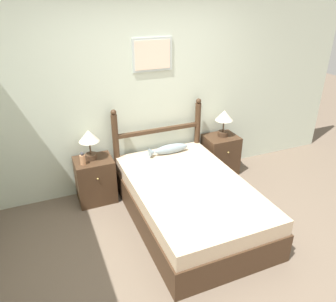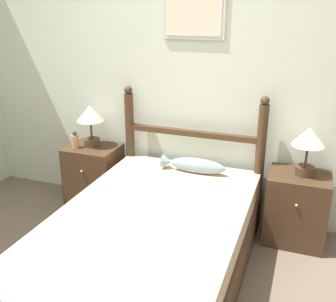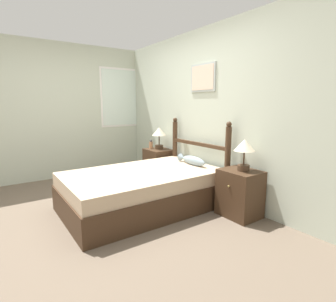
{
  "view_description": "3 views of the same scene",
  "coord_description": "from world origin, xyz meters",
  "px_view_note": "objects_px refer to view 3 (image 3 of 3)",
  "views": [
    {
      "loc": [
        -1.38,
        -2.32,
        2.55
      ],
      "look_at": [
        0.03,
        1.02,
        0.76
      ],
      "focal_mm": 35.0,
      "sensor_mm": 36.0,
      "label": 1
    },
    {
      "loc": [
        1.08,
        -1.6,
        1.88
      ],
      "look_at": [
        0.09,
        1.09,
        0.81
      ],
      "focal_mm": 42.0,
      "sensor_mm": 36.0,
      "label": 2
    },
    {
      "loc": [
        3.16,
        -1.1,
        1.42
      ],
      "look_at": [
        0.2,
        0.97,
        0.77
      ],
      "focal_mm": 28.0,
      "sensor_mm": 36.0,
      "label": 3
    }
  ],
  "objects_px": {
    "nightstand_right": "(240,193)",
    "table_lamp_right": "(244,148)",
    "table_lamp_left": "(159,134)",
    "nightstand_left": "(158,165)",
    "bed": "(143,190)",
    "fish_pillow": "(192,160)",
    "bottle": "(151,145)"
  },
  "relations": [
    {
      "from": "nightstand_right",
      "to": "bottle",
      "type": "bearing_deg",
      "value": -177.87
    },
    {
      "from": "table_lamp_right",
      "to": "nightstand_right",
      "type": "bearing_deg",
      "value": -155.15
    },
    {
      "from": "nightstand_right",
      "to": "bottle",
      "type": "height_order",
      "value": "bottle"
    },
    {
      "from": "nightstand_left",
      "to": "table_lamp_right",
      "type": "bearing_deg",
      "value": 0.36
    },
    {
      "from": "nightstand_right",
      "to": "table_lamp_left",
      "type": "distance_m",
      "value": 2.01
    },
    {
      "from": "nightstand_right",
      "to": "table_lamp_right",
      "type": "height_order",
      "value": "table_lamp_right"
    },
    {
      "from": "table_lamp_right",
      "to": "fish_pillow",
      "type": "xyz_separation_m",
      "value": [
        -0.91,
        -0.07,
        -0.3
      ]
    },
    {
      "from": "table_lamp_left",
      "to": "nightstand_left",
      "type": "bearing_deg",
      "value": -61.94
    },
    {
      "from": "bed",
      "to": "fish_pillow",
      "type": "xyz_separation_m",
      "value": [
        0.07,
        0.81,
        0.33
      ]
    },
    {
      "from": "nightstand_left",
      "to": "bottle",
      "type": "relative_size",
      "value": 3.6
    },
    {
      "from": "nightstand_right",
      "to": "fish_pillow",
      "type": "height_order",
      "value": "fish_pillow"
    },
    {
      "from": "table_lamp_right",
      "to": "fish_pillow",
      "type": "height_order",
      "value": "table_lamp_right"
    },
    {
      "from": "nightstand_left",
      "to": "table_lamp_left",
      "type": "distance_m",
      "value": 0.58
    },
    {
      "from": "table_lamp_left",
      "to": "bottle",
      "type": "relative_size",
      "value": 2.38
    },
    {
      "from": "bed",
      "to": "table_lamp_right",
      "type": "bearing_deg",
      "value": 42.15
    },
    {
      "from": "nightstand_right",
      "to": "bottle",
      "type": "xyz_separation_m",
      "value": [
        -2.04,
        -0.08,
        0.37
      ]
    },
    {
      "from": "nightstand_right",
      "to": "table_lamp_right",
      "type": "relative_size",
      "value": 1.51
    },
    {
      "from": "nightstand_right",
      "to": "bottle",
      "type": "distance_m",
      "value": 2.08
    },
    {
      "from": "table_lamp_right",
      "to": "bottle",
      "type": "relative_size",
      "value": 2.38
    },
    {
      "from": "nightstand_left",
      "to": "bottle",
      "type": "xyz_separation_m",
      "value": [
        -0.14,
        -0.08,
        0.37
      ]
    },
    {
      "from": "nightstand_left",
      "to": "table_lamp_right",
      "type": "distance_m",
      "value": 2.02
    },
    {
      "from": "nightstand_right",
      "to": "table_lamp_right",
      "type": "bearing_deg",
      "value": 24.85
    },
    {
      "from": "nightstand_left",
      "to": "bottle",
      "type": "bearing_deg",
      "value": -150.73
    },
    {
      "from": "table_lamp_right",
      "to": "bottle",
      "type": "height_order",
      "value": "table_lamp_right"
    },
    {
      "from": "table_lamp_right",
      "to": "table_lamp_left",
      "type": "bearing_deg",
      "value": 179.5
    },
    {
      "from": "bottle",
      "to": "table_lamp_left",
      "type": "bearing_deg",
      "value": 41.27
    },
    {
      "from": "table_lamp_left",
      "to": "fish_pillow",
      "type": "relative_size",
      "value": 0.7
    },
    {
      "from": "nightstand_left",
      "to": "table_lamp_left",
      "type": "relative_size",
      "value": 1.51
    },
    {
      "from": "nightstand_right",
      "to": "bed",
      "type": "bearing_deg",
      "value": -137.46
    },
    {
      "from": "table_lamp_left",
      "to": "bottle",
      "type": "height_order",
      "value": "table_lamp_left"
    },
    {
      "from": "bed",
      "to": "table_lamp_left",
      "type": "xyz_separation_m",
      "value": [
        -0.97,
        0.9,
        0.63
      ]
    },
    {
      "from": "bottle",
      "to": "nightstand_right",
      "type": "bearing_deg",
      "value": 2.13
    }
  ]
}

